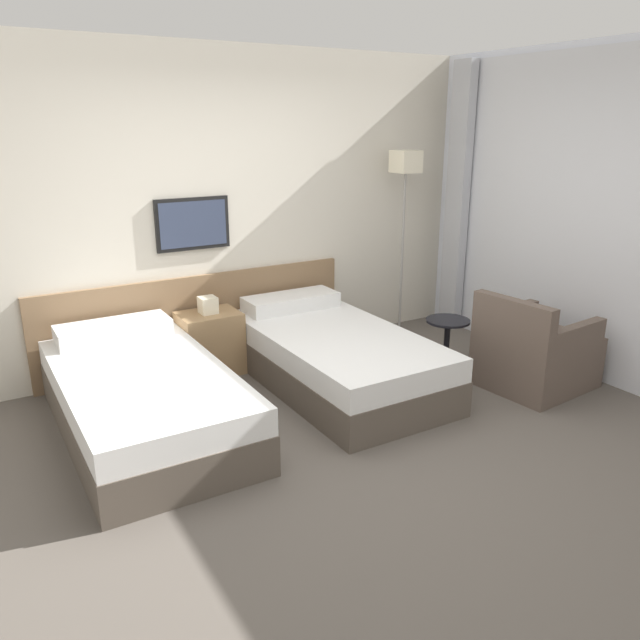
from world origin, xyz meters
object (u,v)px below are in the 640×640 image
at_px(floor_lamp, 405,184).
at_px(armchair, 534,355).
at_px(side_table, 447,337).
at_px(bed_near_door, 144,398).
at_px(nightstand, 210,342).
at_px(bed_near_window, 335,357).

bearing_deg(floor_lamp, armchair, -84.82).
height_order(side_table, armchair, armchair).
height_order(bed_near_door, side_table, bed_near_door).
relative_size(nightstand, floor_lamp, 0.37).
relative_size(bed_near_door, armchair, 2.28).
xyz_separation_m(nightstand, armchair, (2.16, -1.62, -0.01)).
distance_m(bed_near_door, bed_near_window, 1.58).
xyz_separation_m(bed_near_window, side_table, (0.92, -0.33, 0.10)).
bearing_deg(side_table, floor_lamp, 73.27).
bearing_deg(bed_near_window, bed_near_door, 180.00).
distance_m(bed_near_door, armchair, 3.08).
bearing_deg(floor_lamp, side_table, -106.73).
xyz_separation_m(bed_near_door, side_table, (2.49, -0.33, 0.10)).
bearing_deg(bed_near_door, side_table, -7.45).
height_order(floor_lamp, armchair, floor_lamp).
xyz_separation_m(side_table, armchair, (0.46, -0.54, -0.07)).
xyz_separation_m(bed_near_door, bed_near_window, (1.58, 0.00, 0.00)).
bearing_deg(floor_lamp, nightstand, 179.04).
distance_m(side_table, armchair, 0.71).
bearing_deg(floor_lamp, bed_near_window, -149.65).
distance_m(bed_near_door, floor_lamp, 3.17).
relative_size(bed_near_door, side_table, 4.05).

